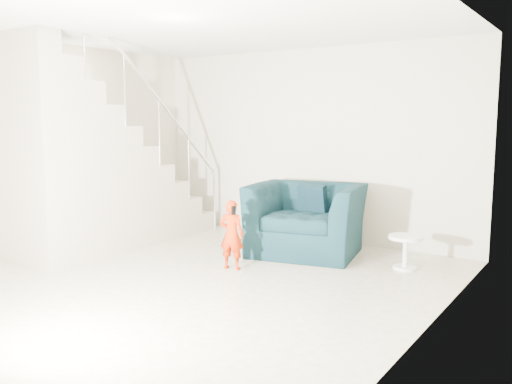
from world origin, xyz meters
TOP-DOWN VIEW (x-y plane):
  - floor at (0.00, 0.00)m, footprint 5.50×5.50m
  - ceiling at (0.00, 0.00)m, footprint 5.50×5.50m
  - back_wall at (0.00, 2.75)m, footprint 5.00×0.00m
  - left_wall at (-2.50, 0.00)m, footprint 0.00×5.50m
  - right_wall at (2.50, 0.00)m, footprint 0.00×5.50m
  - armchair at (0.45, 1.91)m, footprint 1.59×1.45m
  - toddler at (0.10, 0.77)m, footprint 0.33×0.25m
  - side_table at (1.76, 1.88)m, footprint 0.39×0.39m
  - staircase at (-2.00, 0.55)m, footprint 1.02×3.03m
  - cushion at (0.42, 2.13)m, footprint 0.37×0.18m
  - throw at (-0.17, 1.90)m, footprint 0.05×0.54m
  - phone at (0.17, 0.72)m, footprint 0.03×0.05m

SIDE VIEW (x-z plane):
  - floor at x=0.00m, z-range 0.00..0.00m
  - side_table at x=1.76m, z-range 0.07..0.46m
  - toddler at x=0.10m, z-range 0.00..0.80m
  - armchair at x=0.45m, z-range 0.00..0.89m
  - throw at x=-0.17m, z-range 0.26..0.86m
  - cushion at x=0.42m, z-range 0.50..0.87m
  - phone at x=0.17m, z-range 0.65..0.75m
  - staircase at x=-2.00m, z-range -0.86..2.76m
  - left_wall at x=-2.50m, z-range -1.40..4.10m
  - right_wall at x=2.50m, z-range -1.40..4.10m
  - back_wall at x=0.00m, z-range -1.15..3.85m
  - ceiling at x=0.00m, z-range 2.70..2.70m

